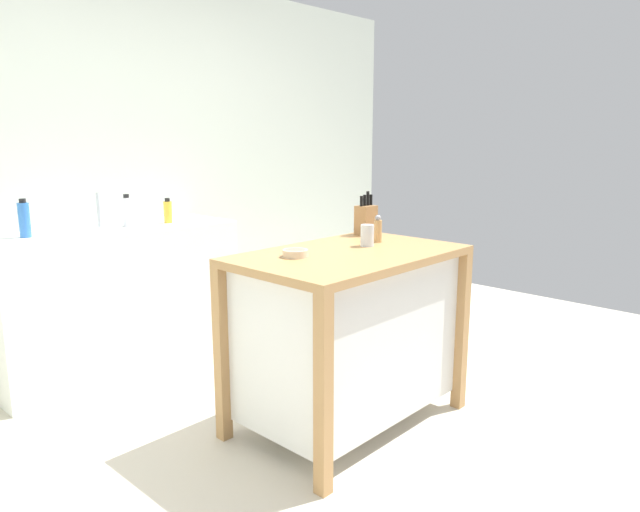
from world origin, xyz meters
The scene contains 13 objects.
ground_plane centered at (0.00, 0.00, 0.00)m, with size 6.35×6.35×0.00m, color beige.
wall_back centered at (0.00, 2.05, 1.30)m, with size 5.35×0.10×2.60m, color silver.
kitchen_island centered at (0.06, 0.08, 0.51)m, with size 1.16×0.73×0.91m.
knife_block centered at (0.52, 0.35, 1.01)m, with size 0.11×0.09×0.25m.
bowl_ceramic_wide centered at (-0.22, 0.19, 0.93)m, with size 0.12×0.12×0.04m.
drinking_cup centered at (0.24, 0.11, 0.97)m, with size 0.07×0.07×0.11m.
pepper_grinder centered at (0.37, 0.14, 0.98)m, with size 0.04×0.04×0.15m.
trash_bin centered at (0.88, 0.16, 0.32)m, with size 0.36×0.28×0.63m.
sink_counter centered at (-0.37, 1.70, 0.45)m, with size 1.55×0.60×0.90m.
sink_faucet centered at (-0.37, 1.84, 1.01)m, with size 0.02×0.02×0.22m.
bottle_dish_soap centered at (-0.24, 1.72, 1.00)m, with size 0.06×0.06×0.21m.
bottle_spray_cleaner centered at (-0.86, 1.76, 1.01)m, with size 0.06×0.06×0.22m.
bottle_hand_soap centered at (0.03, 1.67, 0.98)m, with size 0.06×0.06×0.17m.
Camera 1 is at (-2.10, -1.75, 1.47)m, focal length 32.53 mm.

